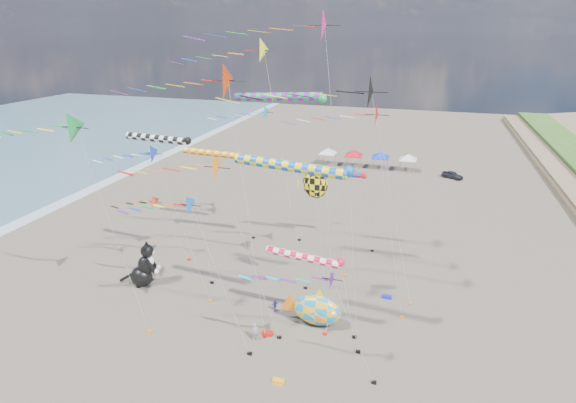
% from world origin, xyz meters
% --- Properties ---
extents(ground, '(260.00, 260.00, 0.00)m').
position_xyz_m(ground, '(0.00, 0.00, 0.00)').
color(ground, brown).
rests_on(ground, ground).
extents(delta_kite_0, '(12.26, 2.41, 16.26)m').
position_xyz_m(delta_kite_0, '(-3.40, 7.30, 14.77)').
color(delta_kite_0, orange).
rests_on(delta_kite_0, ground).
extents(delta_kite_1, '(15.76, 2.87, 21.70)m').
position_xyz_m(delta_kite_1, '(6.68, 13.29, 20.00)').
color(delta_kite_1, black).
rests_on(delta_kite_1, ground).
extents(delta_kite_2, '(17.01, 3.18, 26.65)m').
position_xyz_m(delta_kite_2, '(0.39, 19.15, 24.82)').
color(delta_kite_2, '#EB1679').
rests_on(delta_kite_2, ground).
extents(delta_kite_3, '(13.14, 2.30, 24.19)m').
position_xyz_m(delta_kite_3, '(-3.99, 15.52, 22.72)').
color(delta_kite_3, '#DFFF1F').
rests_on(delta_kite_3, ground).
extents(delta_kite_4, '(8.44, 1.77, 7.92)m').
position_xyz_m(delta_kite_4, '(-16.68, 17.46, 6.69)').
color(delta_kite_4, '#FF3D20').
rests_on(delta_kite_4, ground).
extents(delta_kite_5, '(11.27, 2.52, 19.33)m').
position_xyz_m(delta_kite_5, '(-13.13, 4.71, 17.80)').
color(delta_kite_5, green).
rests_on(delta_kite_5, ground).
extents(delta_kite_6, '(8.74, 1.88, 15.64)m').
position_xyz_m(delta_kite_6, '(-10.31, 10.60, 14.35)').
color(delta_kite_6, blue).
rests_on(delta_kite_6, ground).
extents(delta_kite_7, '(10.41, 1.67, 9.45)m').
position_xyz_m(delta_kite_7, '(4.64, 4.40, 8.19)').
color(delta_kite_7, '#521486').
rests_on(delta_kite_7, ground).
extents(delta_kite_8, '(11.79, 2.81, 22.71)m').
position_xyz_m(delta_kite_8, '(-2.90, 7.14, 21.07)').
color(delta_kite_8, red).
rests_on(delta_kite_8, ground).
extents(delta_kite_9, '(12.68, 2.34, 18.93)m').
position_xyz_m(delta_kite_9, '(6.49, 15.76, 17.46)').
color(delta_kite_9, red).
rests_on(delta_kite_9, ground).
extents(delta_kite_10, '(10.21, 1.71, 16.64)m').
position_xyz_m(delta_kite_10, '(-6.63, 26.07, 15.35)').
color(delta_kite_10, '#1D86D6').
rests_on(delta_kite_10, ground).
extents(delta_kite_11, '(10.04, 1.76, 13.70)m').
position_xyz_m(delta_kite_11, '(-5.40, 4.65, 12.44)').
color(delta_kite_11, blue).
rests_on(delta_kite_11, ground).
extents(windsock_0, '(8.30, 0.73, 15.34)m').
position_xyz_m(windsock_0, '(-12.51, 13.66, 14.89)').
color(windsock_0, black).
rests_on(windsock_0, ground).
extents(windsock_1, '(10.21, 0.84, 19.18)m').
position_xyz_m(windsock_1, '(-1.65, 17.78, 18.68)').
color(windsock_1, '#1C9A50').
rests_on(windsock_1, ground).
extents(windsock_2, '(7.99, 0.70, 7.42)m').
position_xyz_m(windsock_2, '(3.18, 9.22, 7.03)').
color(windsock_2, red).
rests_on(windsock_2, ground).
extents(windsock_3, '(10.38, 0.84, 15.74)m').
position_xyz_m(windsock_3, '(2.65, 7.45, 15.27)').
color(windsock_3, '#1255B5').
rests_on(windsock_3, ground).
extents(windsock_4, '(8.92, 0.81, 11.07)m').
position_xyz_m(windsock_4, '(-12.56, 24.97, 10.62)').
color(windsock_4, orange).
rests_on(windsock_4, ground).
extents(windsock_5, '(6.61, 0.62, 9.54)m').
position_xyz_m(windsock_5, '(3.28, 25.77, 9.14)').
color(windsock_5, red).
rests_on(windsock_5, ground).
extents(angelfish_kite, '(3.74, 3.02, 13.55)m').
position_xyz_m(angelfish_kite, '(2.64, 12.91, 12.14)').
color(angelfish_kite, yellow).
rests_on(angelfish_kite, ground).
extents(cat_inflatable, '(3.93, 2.96, 4.76)m').
position_xyz_m(cat_inflatable, '(-14.64, 11.43, 2.38)').
color(cat_inflatable, black).
rests_on(cat_inflatable, ground).
extents(fish_inflatable, '(5.71, 2.04, 3.86)m').
position_xyz_m(fish_inflatable, '(3.93, 9.90, 1.66)').
color(fish_inflatable, '#1588D3').
rests_on(fish_inflatable, ground).
extents(person_adult, '(0.70, 0.69, 1.64)m').
position_xyz_m(person_adult, '(-0.50, 6.49, 0.82)').
color(person_adult, gray).
rests_on(person_adult, ground).
extents(child_green, '(0.67, 0.62, 1.12)m').
position_xyz_m(child_green, '(2.34, 10.29, 0.56)').
color(child_green, '#278D54').
rests_on(child_green, ground).
extents(child_blue, '(0.73, 0.61, 1.17)m').
position_xyz_m(child_blue, '(-0.27, 10.95, 0.59)').
color(child_blue, '#2A299C').
rests_on(child_blue, ground).
extents(kite_bag_0, '(0.90, 0.44, 0.30)m').
position_xyz_m(kite_bag_0, '(2.89, 2.35, 0.15)').
color(kite_bag_0, '#FF9F15').
rests_on(kite_bag_0, ground).
extents(kite_bag_1, '(0.90, 0.44, 0.30)m').
position_xyz_m(kite_bag_1, '(0.24, 7.44, 0.15)').
color(kite_bag_1, red).
rests_on(kite_bag_1, ground).
extents(kite_bag_2, '(0.90, 0.44, 0.30)m').
position_xyz_m(kite_bag_2, '(9.54, 16.23, 0.15)').
color(kite_bag_2, '#1618DE').
rests_on(kite_bag_2, ground).
extents(kite_bag_3, '(0.90, 0.44, 0.30)m').
position_xyz_m(kite_bag_3, '(1.05, 11.75, 0.15)').
color(kite_bag_3, black).
rests_on(kite_bag_3, ground).
extents(tent_row, '(19.20, 4.20, 3.80)m').
position_xyz_m(tent_row, '(1.50, 60.00, 3.15)').
color(tent_row, silver).
rests_on(tent_row, ground).
extents(parked_car, '(3.98, 3.12, 1.27)m').
position_xyz_m(parked_car, '(16.88, 58.00, 0.63)').
color(parked_car, '#26262D').
rests_on(parked_car, ground).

